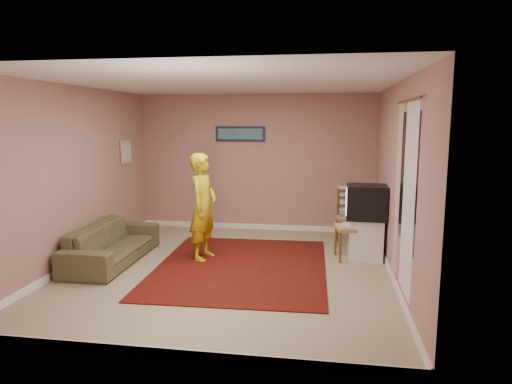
% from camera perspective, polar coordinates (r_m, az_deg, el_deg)
% --- Properties ---
extents(ground, '(5.00, 5.00, 0.00)m').
position_cam_1_polar(ground, '(6.60, -3.41, -9.65)').
color(ground, tan).
rests_on(ground, ground).
extents(wall_back, '(4.50, 0.02, 2.60)m').
position_cam_1_polar(wall_back, '(8.75, 0.01, 3.67)').
color(wall_back, '#A07469').
rests_on(wall_back, ground).
extents(wall_front, '(4.50, 0.02, 2.60)m').
position_cam_1_polar(wall_front, '(3.94, -11.38, -2.99)').
color(wall_front, '#A07469').
rests_on(wall_front, ground).
extents(wall_left, '(0.02, 5.00, 2.60)m').
position_cam_1_polar(wall_left, '(7.14, -21.46, 1.86)').
color(wall_left, '#A07469').
rests_on(wall_left, ground).
extents(wall_right, '(0.02, 5.00, 2.60)m').
position_cam_1_polar(wall_right, '(6.23, 17.15, 1.13)').
color(wall_right, '#A07469').
rests_on(wall_right, ground).
extents(ceiling, '(4.50, 5.00, 0.02)m').
position_cam_1_polar(ceiling, '(6.28, -3.63, 13.46)').
color(ceiling, silver).
rests_on(ceiling, wall_back).
extents(baseboard_back, '(4.50, 0.02, 0.10)m').
position_cam_1_polar(baseboard_back, '(8.94, -0.00, -4.34)').
color(baseboard_back, white).
rests_on(baseboard_back, ground).
extents(baseboard_front, '(4.50, 0.02, 0.10)m').
position_cam_1_polar(baseboard_front, '(4.37, -10.80, -19.20)').
color(baseboard_front, white).
rests_on(baseboard_front, ground).
extents(baseboard_left, '(0.02, 5.00, 0.10)m').
position_cam_1_polar(baseboard_left, '(7.38, -20.83, -7.82)').
color(baseboard_left, white).
rests_on(baseboard_left, ground).
extents(baseboard_right, '(0.02, 5.00, 0.10)m').
position_cam_1_polar(baseboard_right, '(6.51, 16.55, -9.84)').
color(baseboard_right, white).
rests_on(baseboard_right, ground).
extents(window, '(0.01, 1.10, 1.50)m').
position_cam_1_polar(window, '(5.33, 18.51, 1.44)').
color(window, black).
rests_on(window, wall_right).
extents(curtain_sheer, '(0.01, 0.75, 2.10)m').
position_cam_1_polar(curtain_sheer, '(5.21, 18.51, -0.95)').
color(curtain_sheer, white).
rests_on(curtain_sheer, wall_right).
extents(curtain_floral, '(0.01, 0.35, 2.10)m').
position_cam_1_polar(curtain_floral, '(5.89, 17.26, 0.21)').
color(curtain_floral, beige).
rests_on(curtain_floral, wall_right).
extents(curtain_rod, '(0.02, 1.40, 0.02)m').
position_cam_1_polar(curtain_rod, '(5.28, 18.50, 10.85)').
color(curtain_rod, brown).
rests_on(curtain_rod, wall_right).
extents(picture_back, '(0.95, 0.04, 0.28)m').
position_cam_1_polar(picture_back, '(8.74, -1.98, 7.27)').
color(picture_back, '#15183B').
rests_on(picture_back, wall_back).
extents(picture_left, '(0.04, 0.38, 0.42)m').
position_cam_1_polar(picture_left, '(8.51, -15.93, 4.87)').
color(picture_left, tan).
rests_on(picture_left, wall_left).
extents(area_rug, '(2.51, 3.09, 0.02)m').
position_cam_1_polar(area_rug, '(6.71, -1.84, -9.26)').
color(area_rug, black).
rests_on(area_rug, ground).
extents(tv_cabinet, '(0.50, 0.45, 0.63)m').
position_cam_1_polar(tv_cabinet, '(7.17, 13.49, -5.73)').
color(tv_cabinet, silver).
rests_on(tv_cabinet, ground).
extents(crt_tv, '(0.62, 0.55, 0.51)m').
position_cam_1_polar(crt_tv, '(7.05, 13.61, -1.22)').
color(crt_tv, black).
rests_on(crt_tv, tv_cabinet).
extents(chair_a, '(0.47, 0.45, 0.51)m').
position_cam_1_polar(chair_a, '(7.91, 11.64, -2.38)').
color(chair_a, tan).
rests_on(chair_a, ground).
extents(dvd_player, '(0.35, 0.26, 0.06)m').
position_cam_1_polar(dvd_player, '(7.92, 11.63, -2.85)').
color(dvd_player, '#A8A8AC').
rests_on(dvd_player, chair_a).
extents(blue_throw, '(0.41, 0.05, 0.43)m').
position_cam_1_polar(blue_throw, '(8.06, 11.62, -0.83)').
color(blue_throw, '#80B1D2').
rests_on(blue_throw, chair_a).
extents(chair_b, '(0.50, 0.52, 0.55)m').
position_cam_1_polar(chair_b, '(7.08, 11.75, -3.40)').
color(chair_b, tan).
rests_on(chair_b, ground).
extents(game_console, '(0.23, 0.18, 0.04)m').
position_cam_1_polar(game_console, '(7.09, 11.73, -4.02)').
color(game_console, white).
rests_on(game_console, chair_b).
extents(sofa, '(0.79, 1.96, 0.57)m').
position_cam_1_polar(sofa, '(7.19, -17.52, -6.14)').
color(sofa, brown).
rests_on(sofa, ground).
extents(person, '(0.48, 0.65, 1.62)m').
position_cam_1_polar(person, '(6.94, -6.62, -1.85)').
color(person, gold).
rests_on(person, ground).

